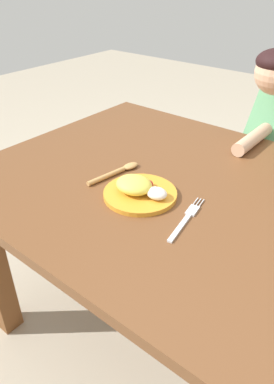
# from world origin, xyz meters

# --- Properties ---
(ground_plane) EXTENTS (8.00, 8.00, 0.00)m
(ground_plane) POSITION_xyz_m (0.00, 0.00, 0.00)
(ground_plane) COLOR #ADA18A
(dining_table) EXTENTS (1.29, 0.97, 0.69)m
(dining_table) POSITION_xyz_m (0.00, 0.00, 0.58)
(dining_table) COLOR brown
(dining_table) RESTS_ON ground_plane
(plate) EXTENTS (0.21, 0.21, 0.06)m
(plate) POSITION_xyz_m (-0.07, -0.13, 0.71)
(plate) COLOR orange
(plate) RESTS_ON dining_table
(fork) EXTENTS (0.05, 0.21, 0.01)m
(fork) POSITION_xyz_m (0.09, -0.14, 0.69)
(fork) COLOR silver
(fork) RESTS_ON dining_table
(spoon) EXTENTS (0.05, 0.20, 0.02)m
(spoon) POSITION_xyz_m (-0.21, -0.07, 0.70)
(spoon) COLOR tan
(spoon) RESTS_ON dining_table
(person) EXTENTS (0.18, 0.49, 1.01)m
(person) POSITION_xyz_m (0.03, 0.63, 0.55)
(person) COLOR #384A6E
(person) RESTS_ON ground_plane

